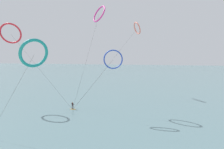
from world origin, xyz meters
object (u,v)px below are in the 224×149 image
(kite_teal, at_px, (34,53))
(kite_coral, at_px, (137,28))
(kite_crimson, at_px, (11,33))
(surfer_amber, at_px, (73,106))
(kite_cobalt, at_px, (113,59))
(kite_magenta, at_px, (99,14))

(kite_teal, height_order, kite_coral, kite_coral)
(kite_crimson, xyz_separation_m, kite_coral, (28.43, 21.18, 3.41))
(surfer_amber, distance_m, kite_teal, 17.86)
(kite_teal, bearing_deg, kite_cobalt, 168.20)
(surfer_amber, xyz_separation_m, kite_crimson, (-15.31, 0.52, 16.59))
(surfer_amber, bearing_deg, kite_magenta, 62.68)
(kite_teal, bearing_deg, kite_crimson, -100.61)
(kite_coral, xyz_separation_m, kite_magenta, (-7.91, -17.23, 1.02))
(kite_cobalt, bearing_deg, kite_crimson, 163.90)
(kite_magenta, bearing_deg, kite_coral, 109.46)
(surfer_amber, xyz_separation_m, kite_teal, (0.07, -13.39, 11.82))
(kite_coral, relative_size, kite_magenta, 1.00)
(surfer_amber, bearing_deg, kite_crimson, -159.80)
(kite_cobalt, bearing_deg, kite_teal, -141.54)
(surfer_amber, height_order, kite_cobalt, kite_cobalt)
(surfer_amber, distance_m, kite_crimson, 22.58)
(kite_crimson, bearing_deg, surfer_amber, 159.77)
(kite_coral, bearing_deg, surfer_amber, 123.79)
(kite_coral, distance_m, kite_magenta, 18.99)
(kite_teal, distance_m, kite_coral, 38.32)
(kite_crimson, relative_size, kite_teal, 1.34)
(kite_cobalt, bearing_deg, kite_coral, 74.32)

